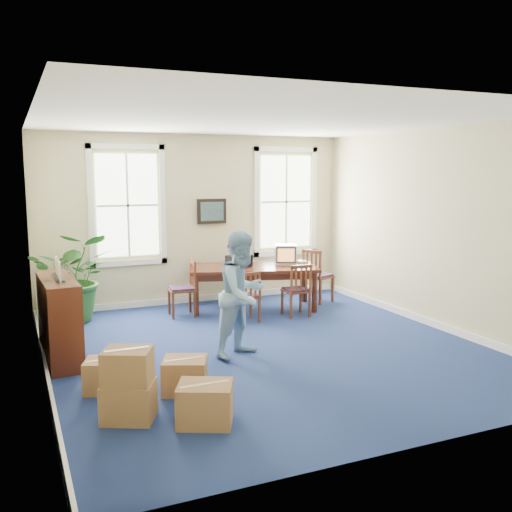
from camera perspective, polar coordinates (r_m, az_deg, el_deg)
name	(u,v)px	position (r m, az deg, el deg)	size (l,w,h in m)	color
floor	(266,348)	(8.29, 1.03, -9.19)	(6.50, 6.50, 0.00)	navy
ceiling	(267,120)	(7.93, 1.09, 13.43)	(6.50, 6.50, 0.00)	white
wall_back	(196,219)	(10.98, -6.01, 3.66)	(6.50, 6.50, 0.00)	#C8BD8F
wall_front	(420,277)	(5.20, 16.08, -2.01)	(6.50, 6.50, 0.00)	#C8BD8F
wall_left	(37,249)	(7.25, -21.07, 0.65)	(6.50, 6.50, 0.00)	#C8BD8F
wall_right	(437,229)	(9.58, 17.63, 2.60)	(6.50, 6.50, 0.00)	#C8BD8F
baseboard_back	(198,298)	(11.18, -5.84, -4.24)	(6.00, 0.04, 0.12)	white
baseboard_left	(47,373)	(7.60, -20.21, -10.91)	(0.04, 6.50, 0.12)	white
baseboard_right	(431,322)	(9.83, 17.09, -6.36)	(0.04, 6.50, 0.12)	white
window_left	(128,205)	(10.62, -12.73, 4.96)	(1.40, 0.12, 2.20)	white
window_right	(286,202)	(11.65, 2.99, 5.45)	(1.40, 0.12, 2.20)	white
wall_picture	(212,211)	(11.01, -4.45, 4.48)	(0.58, 0.06, 0.48)	black
conference_table	(253,287)	(10.51, -0.26, -3.16)	(2.31, 1.05, 0.79)	#4A1E13
crt_tv	(286,254)	(10.74, 2.98, 0.19)	(0.40, 0.43, 0.36)	#B7B7BC
game_console	(302,262)	(10.86, 4.58, -0.57)	(0.15, 0.18, 0.05)	white
equipment_bag	(239,261)	(10.37, -1.71, -0.51)	(0.43, 0.28, 0.21)	black
chair_near_left	(246,296)	(9.61, -1.01, -4.02)	(0.39, 0.39, 0.87)	brown
chair_near_right	(296,290)	(9.99, 4.02, -3.37)	(0.42, 0.42, 0.93)	brown
chair_end_left	(182,288)	(10.04, -7.46, -3.24)	(0.44, 0.44, 0.97)	brown
chair_end_right	(318,275)	(11.08, 6.25, -1.94)	(0.47, 0.47, 1.04)	brown
man	(243,294)	(7.77, -1.34, -3.83)	(0.84, 0.65, 1.72)	#86B1D4
credenza	(59,318)	(8.09, -19.11, -5.92)	(0.41, 1.45, 1.14)	#4A1E13
brochure_rack	(58,266)	(7.95, -19.21, -0.96)	(0.11, 0.63, 0.28)	#99999E
potted_plant	(75,277)	(10.05, -17.68, -1.98)	(1.37, 1.19, 1.52)	#1F4E1B
cardboard_boxes	(145,377)	(6.18, -11.02, -11.78)	(1.37, 1.37, 0.78)	#9E6F43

